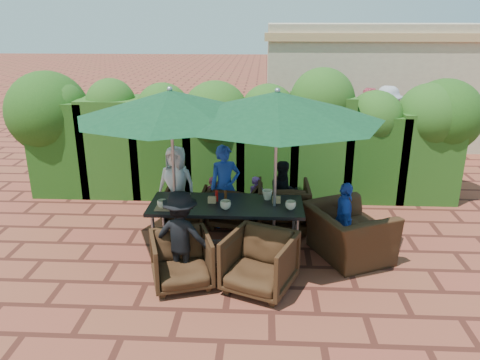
{
  "coord_description": "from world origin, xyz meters",
  "views": [
    {
      "loc": [
        0.43,
        -6.46,
        3.35
      ],
      "look_at": [
        0.07,
        0.4,
        0.96
      ],
      "focal_mm": 35.0,
      "sensor_mm": 36.0,
      "label": 1
    }
  ],
  "objects_px": {
    "chair_end_right": "(349,225)",
    "chair_near_left": "(182,258)",
    "chair_far_left": "(185,205)",
    "chair_far_mid": "(235,203)",
    "umbrella_right": "(277,106)",
    "chair_far_right": "(283,203)",
    "chair_near_right": "(260,260)",
    "dining_table": "(226,208)",
    "umbrella_left": "(170,104)"
  },
  "relations": [
    {
      "from": "chair_end_right",
      "to": "chair_near_left",
      "type": "bearing_deg",
      "value": 86.9
    },
    {
      "from": "chair_far_left",
      "to": "chair_near_left",
      "type": "bearing_deg",
      "value": 98.37
    },
    {
      "from": "chair_far_left",
      "to": "chair_far_mid",
      "type": "relative_size",
      "value": 0.89
    },
    {
      "from": "umbrella_right",
      "to": "chair_near_left",
      "type": "height_order",
      "value": "umbrella_right"
    },
    {
      "from": "chair_far_right",
      "to": "chair_near_right",
      "type": "distance_m",
      "value": 1.95
    },
    {
      "from": "chair_near_left",
      "to": "chair_end_right",
      "type": "bearing_deg",
      "value": 3.51
    },
    {
      "from": "chair_far_mid",
      "to": "chair_near_right",
      "type": "bearing_deg",
      "value": 116.82
    },
    {
      "from": "dining_table",
      "to": "chair_far_mid",
      "type": "height_order",
      "value": "chair_far_mid"
    },
    {
      "from": "chair_far_right",
      "to": "chair_near_right",
      "type": "relative_size",
      "value": 1.04
    },
    {
      "from": "umbrella_right",
      "to": "umbrella_left",
      "type": "bearing_deg",
      "value": 177.68
    },
    {
      "from": "umbrella_left",
      "to": "chair_near_right",
      "type": "xyz_separation_m",
      "value": [
        1.27,
        -1.09,
        -1.79
      ]
    },
    {
      "from": "chair_far_left",
      "to": "chair_near_right",
      "type": "xyz_separation_m",
      "value": [
        1.28,
        -1.96,
        0.07
      ]
    },
    {
      "from": "chair_far_mid",
      "to": "chair_end_right",
      "type": "xyz_separation_m",
      "value": [
        1.72,
        -1.02,
        0.11
      ]
    },
    {
      "from": "chair_end_right",
      "to": "chair_near_right",
      "type": "bearing_deg",
      "value": 102.4
    },
    {
      "from": "umbrella_left",
      "to": "chair_end_right",
      "type": "xyz_separation_m",
      "value": [
        2.55,
        -0.13,
        -1.71
      ]
    },
    {
      "from": "chair_near_right",
      "to": "chair_end_right",
      "type": "relative_size",
      "value": 0.73
    },
    {
      "from": "chair_far_left",
      "to": "chair_near_right",
      "type": "bearing_deg",
      "value": 123.64
    },
    {
      "from": "chair_far_right",
      "to": "chair_far_mid",
      "type": "bearing_deg",
      "value": -5.54
    },
    {
      "from": "umbrella_left",
      "to": "chair_near_right",
      "type": "distance_m",
      "value": 2.46
    },
    {
      "from": "umbrella_left",
      "to": "chair_far_mid",
      "type": "bearing_deg",
      "value": 46.78
    },
    {
      "from": "dining_table",
      "to": "chair_near_left",
      "type": "height_order",
      "value": "chair_near_left"
    },
    {
      "from": "umbrella_right",
      "to": "chair_end_right",
      "type": "height_order",
      "value": "umbrella_right"
    },
    {
      "from": "umbrella_left",
      "to": "chair_end_right",
      "type": "bearing_deg",
      "value": -3.01
    },
    {
      "from": "chair_far_mid",
      "to": "chair_end_right",
      "type": "distance_m",
      "value": 2.0
    },
    {
      "from": "chair_far_right",
      "to": "chair_end_right",
      "type": "distance_m",
      "value": 1.33
    },
    {
      "from": "chair_far_right",
      "to": "umbrella_left",
      "type": "bearing_deg",
      "value": 25.8
    },
    {
      "from": "chair_far_left",
      "to": "chair_far_right",
      "type": "bearing_deg",
      "value": 178.82
    },
    {
      "from": "chair_far_right",
      "to": "chair_near_left",
      "type": "bearing_deg",
      "value": 52.35
    },
    {
      "from": "chair_far_mid",
      "to": "chair_near_right",
      "type": "distance_m",
      "value": 2.03
    },
    {
      "from": "chair_far_right",
      "to": "dining_table",
      "type": "bearing_deg",
      "value": 43.09
    },
    {
      "from": "chair_far_mid",
      "to": "chair_far_left",
      "type": "bearing_deg",
      "value": 15.55
    },
    {
      "from": "chair_far_left",
      "to": "chair_far_right",
      "type": "relative_size",
      "value": 0.8
    },
    {
      "from": "chair_far_mid",
      "to": "chair_near_left",
      "type": "relative_size",
      "value": 1.01
    },
    {
      "from": "chair_far_left",
      "to": "dining_table",
      "type": "bearing_deg",
      "value": 131.27
    },
    {
      "from": "dining_table",
      "to": "chair_near_left",
      "type": "distance_m",
      "value": 1.16
    },
    {
      "from": "chair_far_mid",
      "to": "chair_far_right",
      "type": "xyz_separation_m",
      "value": [
        0.81,
        -0.07,
        0.04
      ]
    },
    {
      "from": "umbrella_right",
      "to": "chair_far_left",
      "type": "distance_m",
      "value": 2.56
    },
    {
      "from": "chair_near_left",
      "to": "dining_table",
      "type": "bearing_deg",
      "value": 45.46
    },
    {
      "from": "umbrella_right",
      "to": "chair_far_mid",
      "type": "distance_m",
      "value": 2.15
    },
    {
      "from": "dining_table",
      "to": "chair_far_mid",
      "type": "distance_m",
      "value": 0.96
    },
    {
      "from": "umbrella_left",
      "to": "umbrella_right",
      "type": "xyz_separation_m",
      "value": [
        1.48,
        -0.06,
        0.0
      ]
    },
    {
      "from": "umbrella_right",
      "to": "chair_far_right",
      "type": "relative_size",
      "value": 3.41
    },
    {
      "from": "chair_far_left",
      "to": "chair_end_right",
      "type": "xyz_separation_m",
      "value": [
        2.56,
        -1.01,
        0.16
      ]
    },
    {
      "from": "chair_far_mid",
      "to": "chair_near_left",
      "type": "bearing_deg",
      "value": 87.51
    },
    {
      "from": "chair_far_right",
      "to": "chair_near_left",
      "type": "relative_size",
      "value": 1.12
    },
    {
      "from": "chair_end_right",
      "to": "chair_far_left",
      "type": "bearing_deg",
      "value": 44.18
    },
    {
      "from": "chair_far_mid",
      "to": "chair_near_right",
      "type": "relative_size",
      "value": 0.94
    },
    {
      "from": "umbrella_right",
      "to": "chair_end_right",
      "type": "xyz_separation_m",
      "value": [
        1.08,
        -0.07,
        -1.71
      ]
    },
    {
      "from": "umbrella_right",
      "to": "chair_near_right",
      "type": "distance_m",
      "value": 2.08
    },
    {
      "from": "umbrella_right",
      "to": "chair_near_right",
      "type": "height_order",
      "value": "umbrella_right"
    }
  ]
}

